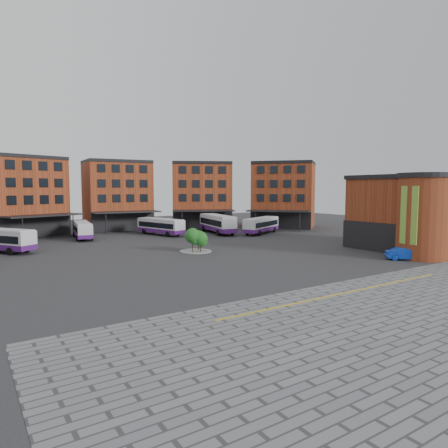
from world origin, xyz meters
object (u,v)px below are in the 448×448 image
bus_d (161,226)px  blue_car (405,254)px  bus_e (217,223)px  bus_c (82,230)px  tree_island (197,239)px  bus_f (261,225)px

bus_d → blue_car: bearing=-85.8°
bus_e → blue_car: bearing=-73.3°
blue_car → bus_c: bearing=75.5°
bus_e → tree_island: bearing=-118.0°
bus_c → blue_car: 51.02m
bus_f → blue_car: bearing=-32.1°
bus_e → blue_car: bus_e is taller
tree_island → bus_c: size_ratio=0.42×
bus_d → blue_car: 42.88m
bus_e → blue_car: size_ratio=2.87×
bus_c → bus_f: bearing=-11.2°
tree_island → bus_c: (-9.58, 23.51, -0.23)m
tree_island → bus_e: size_ratio=0.34×
tree_island → bus_e: bearing=50.9°
tree_island → bus_d: tree_island is taller
bus_d → bus_f: size_ratio=1.02×
bus_d → bus_e: bearing=-32.6°
bus_d → tree_island: bearing=-115.8°
bus_c → tree_island: bearing=-59.8°
tree_island → bus_c: tree_island is taller
bus_d → bus_e: bus_e is taller
tree_island → blue_car: size_ratio=0.97×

